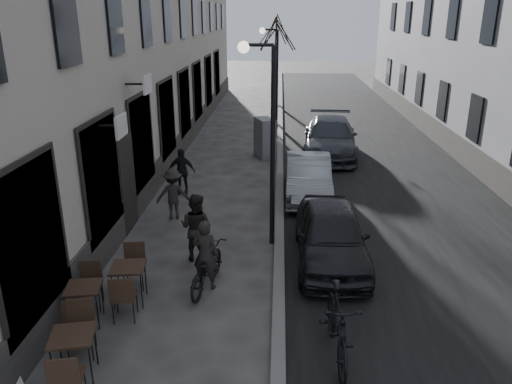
# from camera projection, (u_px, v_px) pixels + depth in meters

# --- Properties ---
(road) EXTENTS (7.30, 60.00, 0.00)m
(road) POSITION_uv_depth(u_px,v_px,m) (362.00, 148.00, 22.32)
(road) COLOR black
(road) RESTS_ON ground
(kerb) EXTENTS (0.25, 60.00, 0.12)m
(kerb) POSITION_uv_depth(u_px,v_px,m) (280.00, 146.00, 22.46)
(kerb) COLOR slate
(kerb) RESTS_ON ground
(streetlamp_near) EXTENTS (0.90, 0.28, 5.09)m
(streetlamp_near) POSITION_uv_depth(u_px,v_px,m) (266.00, 124.00, 12.03)
(streetlamp_near) COLOR black
(streetlamp_near) RESTS_ON ground
(streetlamp_far) EXTENTS (0.90, 0.28, 5.09)m
(streetlamp_far) POSITION_uv_depth(u_px,v_px,m) (273.00, 71.00, 23.32)
(streetlamp_far) COLOR black
(streetlamp_far) RESTS_ON ground
(tree_near) EXTENTS (2.40, 2.40, 5.70)m
(tree_near) POSITION_uv_depth(u_px,v_px,m) (276.00, 35.00, 25.63)
(tree_near) COLOR black
(tree_near) RESTS_ON ground
(tree_far) EXTENTS (2.40, 2.40, 5.70)m
(tree_far) POSITION_uv_depth(u_px,v_px,m) (277.00, 31.00, 31.27)
(tree_far) COLOR black
(tree_far) RESTS_ON ground
(bistro_set_a) EXTENTS (0.82, 1.74, 0.99)m
(bistro_set_a) POSITION_uv_depth(u_px,v_px,m) (74.00, 352.00, 8.07)
(bistro_set_a) COLOR #312315
(bistro_set_a) RESTS_ON ground
(bistro_set_b) EXTENTS (0.75, 1.63, 0.93)m
(bistro_set_b) POSITION_uv_depth(u_px,v_px,m) (85.00, 301.00, 9.57)
(bistro_set_b) COLOR #312315
(bistro_set_b) RESTS_ON ground
(bistro_set_c) EXTENTS (0.75, 1.71, 0.99)m
(bistro_set_c) POSITION_uv_depth(u_px,v_px,m) (129.00, 280.00, 10.25)
(bistro_set_c) COLOR #312315
(bistro_set_c) RESTS_ON ground
(sign_board) EXTENTS (0.35, 0.57, 0.97)m
(sign_board) POSITION_uv_depth(u_px,v_px,m) (5.00, 378.00, 7.66)
(sign_board) COLOR black
(sign_board) RESTS_ON ground
(utility_cabinet) EXTENTS (0.97, 1.24, 1.65)m
(utility_cabinet) POSITION_uv_depth(u_px,v_px,m) (265.00, 138.00, 20.62)
(utility_cabinet) COLOR slate
(utility_cabinet) RESTS_ON ground
(bicycle) EXTENTS (1.00, 1.94, 0.97)m
(bicycle) POSITION_uv_depth(u_px,v_px,m) (206.00, 267.00, 10.82)
(bicycle) COLOR black
(bicycle) RESTS_ON ground
(cyclist_rider) EXTENTS (0.64, 0.49, 1.59)m
(cyclist_rider) POSITION_uv_depth(u_px,v_px,m) (206.00, 254.00, 10.71)
(cyclist_rider) COLOR black
(cyclist_rider) RESTS_ON ground
(pedestrian_near) EXTENTS (0.99, 0.88, 1.70)m
(pedestrian_near) POSITION_uv_depth(u_px,v_px,m) (196.00, 227.00, 11.94)
(pedestrian_near) COLOR black
(pedestrian_near) RESTS_ON ground
(pedestrian_mid) EXTENTS (1.06, 0.73, 1.51)m
(pedestrian_mid) POSITION_uv_depth(u_px,v_px,m) (173.00, 194.00, 14.43)
(pedestrian_mid) COLOR black
(pedestrian_mid) RESTS_ON ground
(pedestrian_far) EXTENTS (0.93, 0.42, 1.55)m
(pedestrian_far) POSITION_uv_depth(u_px,v_px,m) (181.00, 171.00, 16.44)
(pedestrian_far) COLOR black
(pedestrian_far) RESTS_ON ground
(car_near) EXTENTS (1.67, 4.11, 1.40)m
(car_near) POSITION_uv_depth(u_px,v_px,m) (331.00, 235.00, 11.91)
(car_near) COLOR black
(car_near) RESTS_ON ground
(car_mid) EXTENTS (1.48, 4.06, 1.33)m
(car_mid) POSITION_uv_depth(u_px,v_px,m) (308.00, 177.00, 16.23)
(car_mid) COLOR gray
(car_mid) RESTS_ON ground
(car_far) EXTENTS (2.56, 5.44, 1.54)m
(car_far) POSITION_uv_depth(u_px,v_px,m) (330.00, 137.00, 20.99)
(car_far) COLOR #33353C
(car_far) RESTS_ON ground
(moped) EXTENTS (0.67, 2.16, 1.28)m
(moped) POSITION_uv_depth(u_px,v_px,m) (337.00, 325.00, 8.53)
(moped) COLOR black
(moped) RESTS_ON ground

